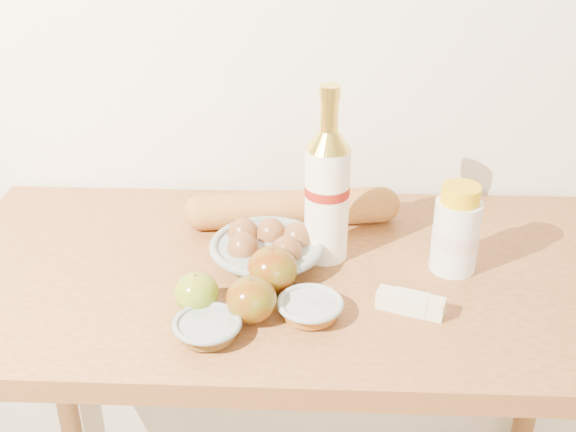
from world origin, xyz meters
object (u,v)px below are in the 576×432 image
object	(u,v)px
table	(289,327)
cream_bottle	(456,231)
bourbon_bottle	(327,191)
baguette	(293,208)
egg_bowl	(267,249)

from	to	relation	value
table	cream_bottle	bearing A→B (deg)	3.26
bourbon_bottle	baguette	bearing A→B (deg)	99.52
table	cream_bottle	size ratio (longest dim) A/B	7.65
bourbon_bottle	baguette	distance (m)	0.16
baguette	bourbon_bottle	bearing A→B (deg)	-68.48
baguette	table	bearing A→B (deg)	-97.94
table	cream_bottle	world-z (taller)	cream_bottle
egg_bowl	baguette	xyz separation A→B (m)	(0.04, 0.14, 0.01)
baguette	egg_bowl	bearing A→B (deg)	-112.67
cream_bottle	table	bearing A→B (deg)	169.75
cream_bottle	baguette	distance (m)	0.32
baguette	cream_bottle	bearing A→B (deg)	-34.74
cream_bottle	egg_bowl	distance (m)	0.32
egg_bowl	cream_bottle	bearing A→B (deg)	-0.04
egg_bowl	baguette	size ratio (longest dim) A/B	0.53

